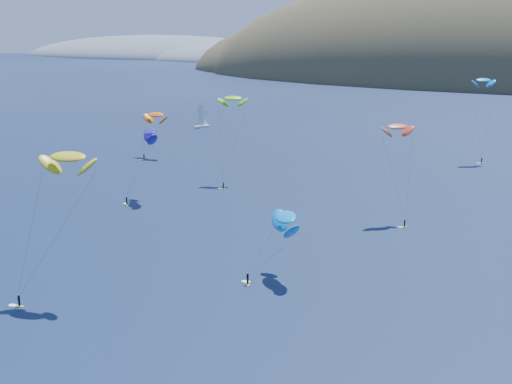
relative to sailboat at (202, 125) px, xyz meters
The scene contains 9 objects.
headland 646.92m from the sailboat, 123.36° to the left, with size 460.00×250.00×60.00m.
sailboat is the anchor object (origin of this frame).
kitesurfer_1 68.98m from the sailboat, 72.52° to the right, with size 10.63×11.18×16.81m.
kitesurfer_2 191.68m from the sailboat, 65.93° to the right, with size 10.26×12.45×25.76m.
kitesurfer_3 107.37m from the sailboat, 54.69° to the right, with size 8.64×14.48×25.55m.
kitesurfer_4 123.43m from the sailboat, 11.57° to the right, with size 8.38×8.81×28.19m.
kitesurfer_5 184.48m from the sailboat, 54.96° to the right, with size 10.56×13.74×13.69m.
kitesurfer_9 155.39m from the sailboat, 42.92° to the right, with size 8.79×10.87×23.37m.
kitesurfer_10 125.54m from the sailboat, 65.45° to the right, with size 10.02×15.54×19.82m.
Camera 1 is at (64.81, -51.54, 44.25)m, focal length 50.00 mm.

